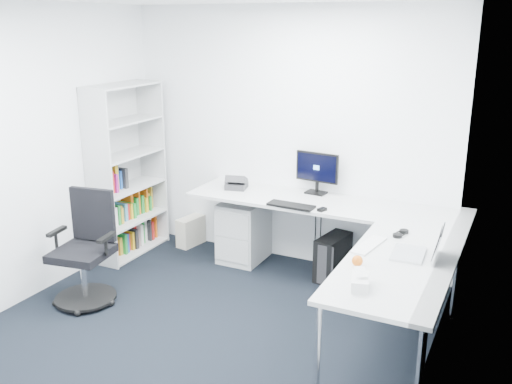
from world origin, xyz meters
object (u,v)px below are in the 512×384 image
at_px(task_chair, 81,250).
at_px(monitor, 317,173).
at_px(l_desk, 310,252).
at_px(bookshelf, 127,171).
at_px(laptop, 409,240).

height_order(task_chair, monitor, monitor).
xyz_separation_m(l_desk, monitor, (-0.17, 0.59, 0.63)).
height_order(l_desk, task_chair, task_chair).
relative_size(l_desk, bookshelf, 1.46).
relative_size(task_chair, laptop, 2.98).
xyz_separation_m(l_desk, bookshelf, (-2.17, 0.05, 0.54)).
bearing_deg(bookshelf, monitor, 15.01).
xyz_separation_m(bookshelf, laptop, (3.21, -0.68, -0.01)).
relative_size(bookshelf, laptop, 5.43).
bearing_deg(task_chair, monitor, 37.70).
distance_m(bookshelf, laptop, 3.28).
relative_size(bookshelf, monitor, 4.08).
bearing_deg(l_desk, task_chair, -147.75).
bearing_deg(monitor, l_desk, -68.15).
distance_m(monitor, laptop, 1.71).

